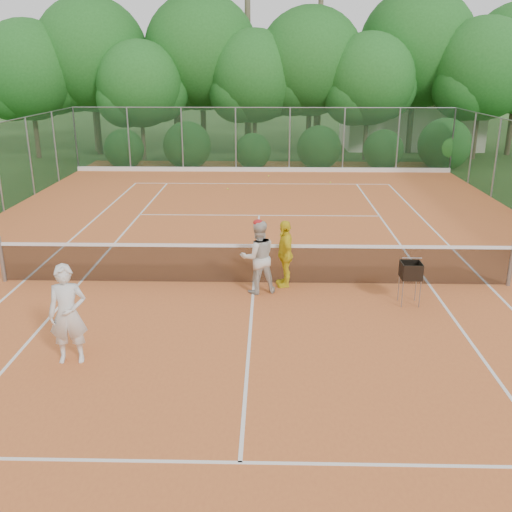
{
  "coord_description": "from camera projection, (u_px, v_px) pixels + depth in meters",
  "views": [
    {
      "loc": [
        0.36,
        -12.52,
        4.9
      ],
      "look_at": [
        0.08,
        -1.2,
        1.1
      ],
      "focal_mm": 40.0,
      "sensor_mm": 36.0,
      "label": 1
    }
  ],
  "objects": [
    {
      "name": "fence_back",
      "position": [
        263.0,
        140.0,
        27.17
      ],
      "size": [
        18.07,
        0.07,
        3.0
      ],
      "color": "#19381E",
      "rests_on": "clay_court"
    },
    {
      "name": "ball_hopper",
      "position": [
        411.0,
        271.0,
        12.03
      ],
      "size": [
        0.41,
        0.41,
        0.94
      ],
      "rotation": [
        0.0,
        0.0,
        0.17
      ],
      "color": "gray",
      "rests_on": "clay_court"
    },
    {
      "name": "tennis_net",
      "position": [
        254.0,
        263.0,
        13.27
      ],
      "size": [
        11.97,
        0.1,
        1.1
      ],
      "color": "gray",
      "rests_on": "clay_court"
    },
    {
      "name": "stray_ball_c",
      "position": [
        330.0,
        182.0,
        24.81
      ],
      "size": [
        0.07,
        0.07,
        0.07
      ],
      "primitive_type": "sphere",
      "color": "#B9D130",
      "rests_on": "clay_court"
    },
    {
      "name": "player_yellow",
      "position": [
        285.0,
        253.0,
        13.06
      ],
      "size": [
        0.52,
        0.96,
        1.56
      ],
      "primitive_type": "imported",
      "rotation": [
        0.0,
        0.0,
        -1.42
      ],
      "color": "yellow",
      "rests_on": "clay_court"
    },
    {
      "name": "club_building",
      "position": [
        409.0,
        123.0,
        35.5
      ],
      "size": [
        8.0,
        5.0,
        3.0
      ],
      "primitive_type": "cube",
      "color": "beige",
      "rests_on": "ground"
    },
    {
      "name": "ground",
      "position": [
        254.0,
        284.0,
        13.44
      ],
      "size": [
        120.0,
        120.0,
        0.0
      ],
      "primitive_type": "plane",
      "color": "#26491A",
      "rests_on": "ground"
    },
    {
      "name": "player_center_grp",
      "position": [
        258.0,
        257.0,
        12.65
      ],
      "size": [
        0.95,
        0.83,
        1.7
      ],
      "color": "beige",
      "rests_on": "clay_court"
    },
    {
      "name": "tropical_treeline",
      "position": [
        290.0,
        61.0,
        30.94
      ],
      "size": [
        32.1,
        8.49,
        15.03
      ],
      "color": "brown",
      "rests_on": "ground"
    },
    {
      "name": "court_markings",
      "position": [
        254.0,
        283.0,
        13.43
      ],
      "size": [
        11.03,
        23.83,
        0.01
      ],
      "color": "white",
      "rests_on": "clay_court"
    },
    {
      "name": "stray_ball_a",
      "position": [
        228.0,
        189.0,
        23.51
      ],
      "size": [
        0.07,
        0.07,
        0.07
      ],
      "primitive_type": "sphere",
      "color": "#B2CB2F",
      "rests_on": "clay_court"
    },
    {
      "name": "stray_ball_b",
      "position": [
        269.0,
        176.0,
        26.28
      ],
      "size": [
        0.07,
        0.07,
        0.07
      ],
      "primitive_type": "sphere",
      "color": "#D5F138",
      "rests_on": "clay_court"
    },
    {
      "name": "clay_court",
      "position": [
        254.0,
        284.0,
        13.43
      ],
      "size": [
        18.0,
        36.0,
        0.02
      ],
      "primitive_type": "cube",
      "color": "#D16930",
      "rests_on": "ground"
    },
    {
      "name": "player_white",
      "position": [
        68.0,
        314.0,
        9.64
      ],
      "size": [
        0.69,
        0.51,
        1.76
      ],
      "primitive_type": "imported",
      "rotation": [
        0.0,
        0.0,
        0.14
      ],
      "color": "silver",
      "rests_on": "clay_court"
    }
  ]
}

